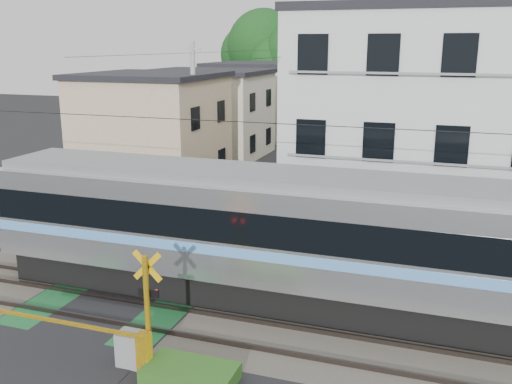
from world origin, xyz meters
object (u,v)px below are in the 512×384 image
at_px(pedestrian, 339,132).
at_px(commuter_train, 298,237).
at_px(crossing_signal_far, 115,231).
at_px(apartment_block, 422,125).
at_px(crossing_signal_near, 133,341).

bearing_deg(pedestrian, commuter_train, 102.36).
bearing_deg(crossing_signal_far, apartment_block, 27.78).
height_order(crossing_signal_near, apartment_block, apartment_block).
bearing_deg(crossing_signal_near, pedestrian, 92.57).
distance_m(crossing_signal_far, apartment_block, 13.14).
bearing_deg(apartment_block, crossing_signal_far, -152.22).
xyz_separation_m(commuter_train, crossing_signal_near, (-2.90, -4.85, -1.48)).
bearing_deg(pedestrian, crossing_signal_far, 86.31).
bearing_deg(pedestrian, apartment_block, 113.01).
bearing_deg(crossing_signal_near, commuter_train, 59.11).
relative_size(commuter_train, pedestrian, 10.57).
xyz_separation_m(commuter_train, crossing_signal_far, (-8.08, 2.45, -1.48)).
distance_m(crossing_signal_far, pedestrian, 27.58).
relative_size(crossing_signal_near, crossing_signal_far, 1.00).
relative_size(crossing_signal_far, apartment_block, 0.46).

